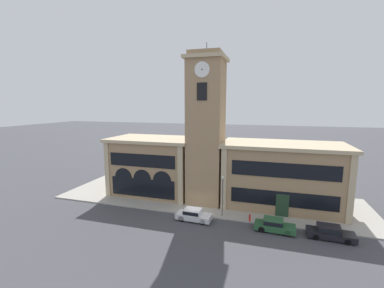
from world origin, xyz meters
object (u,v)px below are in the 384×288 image
parked_car_far (330,232)px  fire_hydrant (250,218)px  parked_car_near (193,215)px  street_lamp (223,190)px  parked_car_mid (274,225)px

parked_car_far → fire_hydrant: 8.28m
parked_car_near → fire_hydrant: bearing=15.0°
parked_car_far → street_lamp: size_ratio=0.93×
parked_car_mid → street_lamp: (-6.05, 1.86, 2.80)m
parked_car_near → fire_hydrant: parked_car_near is taller
parked_car_far → street_lamp: (-11.51, 1.86, 2.81)m
parked_car_far → fire_hydrant: (-8.16, 1.40, -0.14)m
parked_car_mid → street_lamp: size_ratio=0.87×
fire_hydrant → street_lamp: bearing=172.3°
street_lamp → fire_hydrant: size_ratio=5.80×
parked_car_far → parked_car_mid: bearing=-177.3°
street_lamp → parked_car_far: bearing=-9.2°
parked_car_far → fire_hydrant: parked_car_far is taller
street_lamp → fire_hydrant: 4.49m
parked_car_near → parked_car_far: 14.63m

